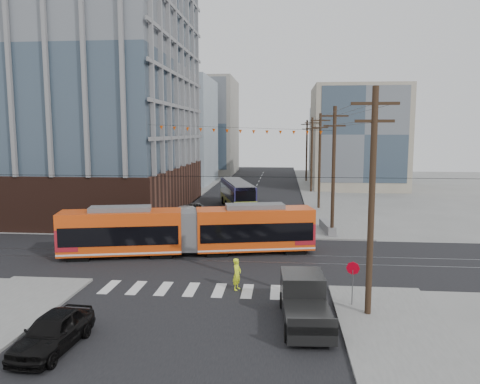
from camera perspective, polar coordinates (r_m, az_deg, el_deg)
The scene contains 18 objects.
ground at distance 29.94m, azimuth -3.31°, elevation -9.97°, with size 160.00×160.00×0.00m, color slate.
office_building at distance 57.87m, azimuth -22.34°, elevation 12.16°, with size 30.00×25.00×28.60m, color #381E16.
bg_bldg_nw_near at distance 83.04m, azimuth -9.69°, elevation 7.31°, with size 18.00×16.00×18.00m, color #8C99A5.
bg_bldg_ne_near at distance 77.16m, azimuth 14.06°, elevation 6.46°, with size 14.00×14.00×16.00m, color gray.
bg_bldg_nw_far at distance 101.92m, azimuth -5.14°, elevation 7.93°, with size 16.00×18.00×20.00m, color gray.
bg_bldg_ne_far at distance 97.25m, azimuth 13.42°, elevation 6.02°, with size 16.00×16.00×14.00m, color #8C99A5.
utility_pole_near at distance 22.91m, azimuth 15.74°, elevation -1.48°, with size 0.30×0.30×11.00m, color black.
utility_pole_far at distance 84.43m, azimuth 8.13°, elevation 4.96°, with size 0.30×0.30×11.00m, color black.
streetcar at distance 34.25m, azimuth -6.23°, elevation -4.75°, with size 18.20×2.56×3.51m, color #D9440E, non-canonical shape.
city_bus at distance 54.66m, azimuth -0.35°, elevation -0.30°, with size 2.50×11.54×3.27m, color #23214D, non-canonical shape.
pickup_truck at distance 22.52m, azimuth 7.98°, elevation -13.34°, with size 2.05×5.75×1.95m, color black, non-canonical shape.
black_sedan at distance 21.42m, azimuth -21.86°, elevation -15.52°, with size 1.83×4.55×1.55m, color black.
parked_car_silver at distance 45.25m, azimuth -7.42°, elevation -3.09°, with size 1.60×4.59×1.51m, color silver.
parked_car_white at distance 47.97m, azimuth -6.44°, elevation -2.50°, with size 2.07×5.09×1.48m, color silver.
parked_car_grey at distance 51.57m, azimuth -5.57°, elevation -1.94°, with size 2.04×4.43×1.23m, color #595959.
pedestrian at distance 26.86m, azimuth -0.38°, elevation -9.97°, with size 0.66×0.44×1.82m, color #E9FF22.
stop_sign at distance 24.90m, azimuth 13.54°, elevation -11.09°, with size 0.68×0.68×2.23m, color #B70013, non-canonical shape.
jersey_barrier at distance 42.34m, azimuth 10.59°, elevation -4.31°, with size 1.00×4.47×0.89m, color slate.
Camera 1 is at (4.31, -28.26, 8.91)m, focal length 35.00 mm.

